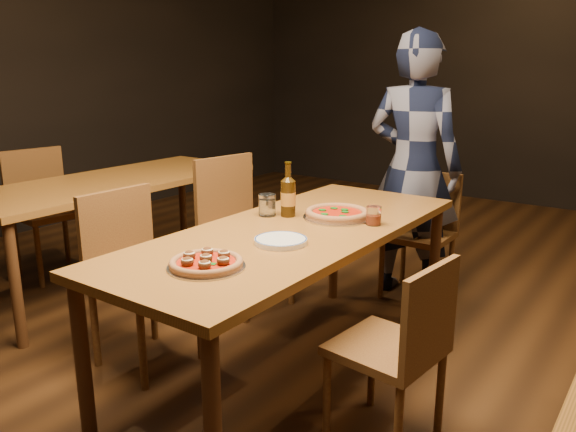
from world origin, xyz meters
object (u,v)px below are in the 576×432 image
Objects in this scene: chair_main_nw at (145,278)px; chair_main_e at (386,346)px; amber_glass at (374,216)px; chair_main_sw at (247,231)px; pizza_meatball at (206,262)px; water_glass at (267,205)px; pizza_margherita at (337,214)px; beer_bottle at (288,197)px; plate_stack at (281,241)px; diner at (414,168)px; chair_nbr_left at (50,211)px; table_left at (115,189)px; chair_end at (418,234)px; table_main at (294,243)px.

chair_main_nw is 1.26m from chair_main_e.
chair_main_sw is at bearing 165.57° from amber_glass.
pizza_meatball is 0.80m from water_glass.
pizza_margherita is (-0.52, 0.49, 0.36)m from chair_main_e.
beer_bottle reaches higher than pizza_margherita.
chair_main_e reaches higher than plate_stack.
amber_glass reaches higher than pizza_margherita.
plate_stack is (-0.50, -0.02, 0.35)m from chair_main_e.
pizza_margherita is 3.81× the size of amber_glass.
chair_main_e is at bearing 109.39° from diner.
pizza_meatball is at bearing -69.04° from water_glass.
chair_main_e is 0.86× the size of chair_nbr_left.
chair_main_e is 2.40× the size of pizza_margherita.
amber_glass is at bearing 75.45° from pizza_meatball.
water_glass is at bearing -152.33° from pizza_margherita.
water_glass is (1.45, -0.18, 0.13)m from table_left.
pizza_margherita is at bearing 91.17° from diner.
chair_main_sw reaches higher than chair_nbr_left.
table_left is at bearing 151.83° from pizza_meatball.
chair_main_sw is (0.97, 0.23, -0.19)m from table_left.
plate_stack is at bearing 83.12° from pizza_meatball.
table_left is 1.97m from pizza_meatball.
pizza_meatball is at bearing -91.71° from chair_end.
pizza_meatball is (0.71, -0.29, 0.31)m from chair_main_nw.
pizza_margherita is at bearing 88.27° from pizza_meatball.
amber_glass reaches higher than chair_main_e.
chair_main_nw reaches higher than chair_main_e.
chair_main_nw reaches higher than amber_glass.
table_main is 5.85× the size of pizza_margherita.
plate_stack is (1.79, -0.53, 0.08)m from table_left.
pizza_meatball is (-0.06, -1.91, 0.34)m from chair_end.
amber_glass is at bearing 16.55° from water_glass.
chair_nbr_left is at bearing 75.07° from chair_main_nw.
plate_stack is (0.09, -0.23, 0.08)m from table_main.
diner reaches higher than chair_main_e.
plate_stack is (-0.01, -1.51, 0.33)m from chair_end.
amber_glass is at bearing -79.50° from chair_nbr_left.
pizza_meatball is at bearing -46.24° from chair_main_e.
chair_main_nw is at bearing -146.82° from amber_glass.
chair_main_e is at bearing -71.69° from chair_end.
table_main is at bearing -47.38° from beer_bottle.
beer_bottle is (0.57, -0.36, 0.36)m from chair_main_sw.
pizza_margherita is at bearing -47.86° from chair_main_nw.
table_main is 0.30m from water_glass.
chair_main_nw is (-0.67, -0.34, -0.22)m from table_main.
chair_main_sw is at bearing 5.66° from chair_main_nw.
beer_bottle is at bearing -102.66° from chair_end.
table_main is 6.78× the size of pizza_meatball.
chair_nbr_left reaches higher than amber_glass.
chair_main_sw is 1.42m from pizza_meatball.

